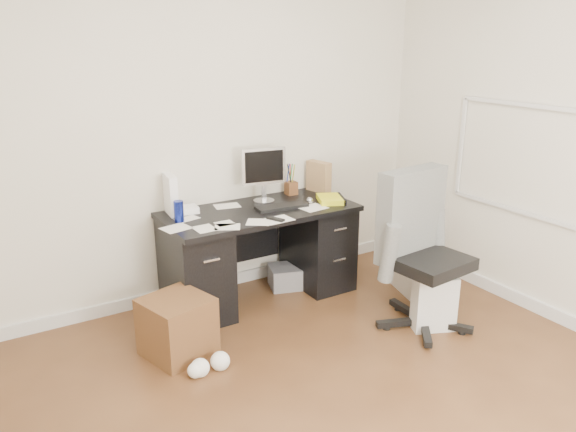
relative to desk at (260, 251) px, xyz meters
name	(u,v)px	position (x,y,z in m)	size (l,w,h in m)	color
ground	(357,423)	(-0.30, -1.65, -0.40)	(4.00, 4.00, 0.00)	#472B17
room_shell	(372,120)	(-0.27, -1.62, 1.26)	(4.02, 4.02, 2.71)	beige
desk	(260,251)	(0.00, 0.00, 0.00)	(1.50, 0.70, 0.75)	black
loose_papers	(239,215)	(-0.20, -0.05, 0.35)	(1.10, 0.60, 0.00)	white
lcd_monitor	(264,175)	(0.12, 0.15, 0.58)	(0.36, 0.20, 0.45)	#B6B6BB
keyboard	(282,207)	(0.16, -0.06, 0.36)	(0.41, 0.14, 0.02)	black
computer_mouse	(310,200)	(0.42, -0.08, 0.38)	(0.05, 0.05, 0.05)	#B6B6BB
travel_mug	(179,211)	(-0.64, 0.03, 0.43)	(0.07, 0.07, 0.16)	navy
white_binder	(170,194)	(-0.62, 0.25, 0.50)	(0.12, 0.26, 0.30)	white
magazine_file	(319,176)	(0.69, 0.20, 0.48)	(0.11, 0.22, 0.26)	olive
pen_cup	(291,179)	(0.43, 0.23, 0.48)	(0.11, 0.11, 0.26)	#582F19
yellow_book	(331,199)	(0.59, -0.12, 0.37)	(0.19, 0.25, 0.04)	yellow
paper_remote	(278,219)	(-0.01, -0.30, 0.36)	(0.22, 0.17, 0.02)	white
office_chair	(429,253)	(0.79, -1.04, 0.17)	(0.65, 0.65, 1.15)	#575A57
pc_tower	(418,267)	(1.12, -0.62, -0.16)	(0.22, 0.49, 0.49)	beige
shopping_bag	(434,303)	(0.82, -1.10, -0.20)	(0.30, 0.21, 0.41)	silver
wicker_basket	(177,326)	(-0.88, -0.46, -0.20)	(0.40, 0.40, 0.40)	#503218
desk_printer	(288,276)	(0.30, 0.06, -0.31)	(0.31, 0.25, 0.18)	slate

